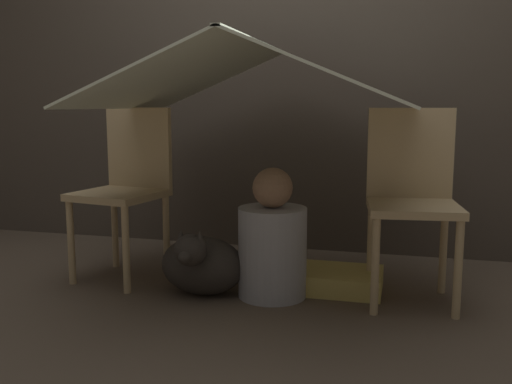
{
  "coord_description": "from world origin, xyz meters",
  "views": [
    {
      "loc": [
        0.69,
        -2.48,
        0.91
      ],
      "look_at": [
        0.0,
        0.17,
        0.5
      ],
      "focal_mm": 40.0,
      "sensor_mm": 36.0,
      "label": 1
    }
  ],
  "objects_px": {
    "chair_left": "(127,183)",
    "person_front": "(272,244)",
    "chair_right": "(412,194)",
    "dog": "(201,264)"
  },
  "relations": [
    {
      "from": "chair_left",
      "to": "person_front",
      "type": "xyz_separation_m",
      "value": [
        0.82,
        -0.13,
        -0.25
      ]
    },
    {
      "from": "chair_right",
      "to": "person_front",
      "type": "height_order",
      "value": "chair_right"
    },
    {
      "from": "chair_right",
      "to": "dog",
      "type": "relative_size",
      "value": 2.18
    },
    {
      "from": "chair_left",
      "to": "chair_right",
      "type": "distance_m",
      "value": 1.46
    },
    {
      "from": "chair_left",
      "to": "chair_right",
      "type": "bearing_deg",
      "value": 10.46
    },
    {
      "from": "person_front",
      "to": "chair_left",
      "type": "bearing_deg",
      "value": 170.71
    },
    {
      "from": "chair_right",
      "to": "dog",
      "type": "bearing_deg",
      "value": -173.92
    },
    {
      "from": "chair_left",
      "to": "dog",
      "type": "bearing_deg",
      "value": -13.33
    },
    {
      "from": "chair_right",
      "to": "person_front",
      "type": "distance_m",
      "value": 0.69
    },
    {
      "from": "chair_left",
      "to": "person_front",
      "type": "relative_size",
      "value": 1.44
    }
  ]
}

